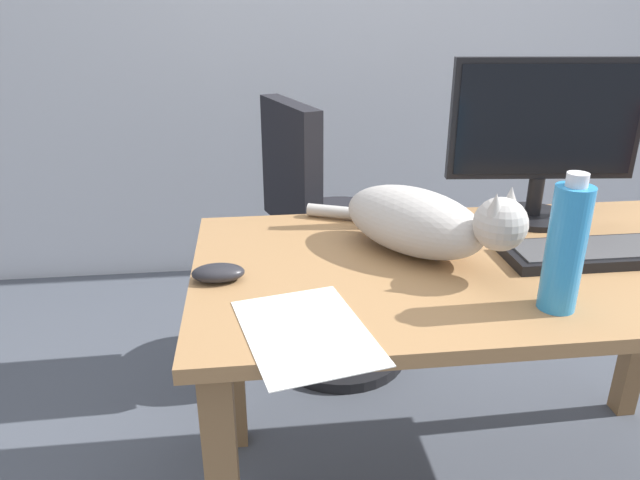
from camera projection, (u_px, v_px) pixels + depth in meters
name	position (u px, v px, depth m)	size (l,w,h in m)	color
desk	(493.00, 300.00, 1.36)	(1.36, 0.70, 0.70)	#9E7247
office_chair	(329.00, 256.00, 2.04)	(0.50, 0.48, 0.96)	black
monitor	(544.00, 135.00, 1.48)	(0.48, 0.20, 0.42)	black
keyboard	(601.00, 252.00, 1.33)	(0.44, 0.15, 0.03)	black
cat	(421.00, 221.00, 1.32)	(0.41, 0.50, 0.20)	#B2ADA8
computer_mouse	(218.00, 273.00, 1.22)	(0.11, 0.06, 0.04)	#232328
paper_sheet	(306.00, 332.00, 1.04)	(0.21, 0.30, 0.00)	white
spray_bottle	(566.00, 247.00, 1.07)	(0.07, 0.07, 0.27)	#2D8CD1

